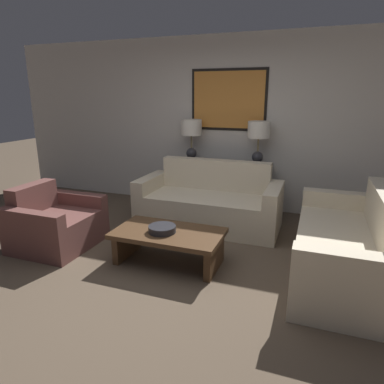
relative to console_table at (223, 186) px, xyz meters
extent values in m
plane|color=brown|center=(0.00, -2.27, -0.39)|extent=(20.00, 20.00, 0.00)
cube|color=beige|center=(0.00, 0.28, 0.94)|extent=(7.74, 0.10, 2.65)
cube|color=black|center=(0.00, 0.22, 1.31)|extent=(1.18, 0.01, 0.92)
cube|color=orange|center=(0.00, 0.21, 1.31)|extent=(1.10, 0.02, 0.84)
cube|color=black|center=(0.00, 0.00, 0.00)|extent=(1.45, 0.39, 0.78)
cylinder|color=#333338|center=(-0.52, 0.00, 0.40)|extent=(0.14, 0.14, 0.02)
sphere|color=#333338|center=(-0.52, 0.00, 0.50)|extent=(0.17, 0.17, 0.17)
cylinder|color=#8C7A51|center=(-0.52, 0.00, 0.68)|extent=(0.02, 0.02, 0.20)
cylinder|color=white|center=(-0.52, 0.00, 0.90)|extent=(0.32, 0.32, 0.24)
cylinder|color=#333338|center=(0.52, 0.00, 0.40)|extent=(0.14, 0.14, 0.02)
sphere|color=#333338|center=(0.52, 0.00, 0.50)|extent=(0.17, 0.17, 0.17)
cylinder|color=#8C7A51|center=(0.52, 0.00, 0.68)|extent=(0.02, 0.02, 0.20)
cylinder|color=white|center=(0.52, 0.00, 0.90)|extent=(0.32, 0.32, 0.24)
cube|color=beige|center=(0.00, -0.83, -0.16)|extent=(1.58, 0.69, 0.45)
cube|color=beige|center=(0.00, -0.40, 0.05)|extent=(1.58, 0.18, 0.88)
cube|color=beige|center=(-0.88, -0.74, -0.07)|extent=(0.18, 0.87, 0.64)
cube|color=beige|center=(0.88, -0.74, -0.07)|extent=(0.18, 0.87, 0.64)
cube|color=beige|center=(1.58, -1.58, -0.16)|extent=(0.69, 1.58, 0.45)
cube|color=beige|center=(2.01, -1.58, 0.05)|extent=(0.18, 1.58, 0.88)
cube|color=beige|center=(1.67, -0.70, -0.07)|extent=(0.87, 0.18, 0.64)
cube|color=beige|center=(1.67, -2.46, -0.07)|extent=(0.87, 0.18, 0.64)
cube|color=#4C331E|center=(-0.07, -1.94, -0.05)|extent=(1.16, 0.65, 0.05)
cube|color=#4C331E|center=(-0.59, -1.94, -0.23)|extent=(0.07, 0.52, 0.32)
cube|color=#4C331E|center=(0.45, -1.94, -0.23)|extent=(0.07, 0.52, 0.32)
cylinder|color=#232328|center=(-0.12, -1.98, 0.01)|extent=(0.29, 0.29, 0.07)
cube|color=brown|center=(-1.42, -1.99, -0.19)|extent=(0.66, 0.64, 0.40)
cube|color=brown|center=(-1.85, -1.99, -0.02)|extent=(0.18, 0.64, 0.74)
cube|color=brown|center=(-1.51, -2.38, -0.11)|extent=(0.84, 0.14, 0.56)
cube|color=brown|center=(-1.51, -1.60, -0.11)|extent=(0.84, 0.14, 0.56)
camera|label=1|loc=(1.34, -5.05, 1.39)|focal=32.00mm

